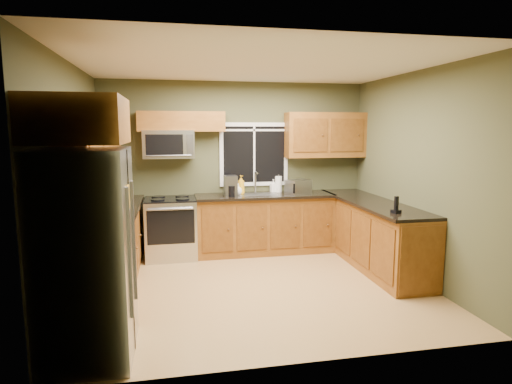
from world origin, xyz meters
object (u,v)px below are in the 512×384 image
object	(u,v)px
range	(171,228)
paper_towel_roll	(279,184)
microwave	(169,144)
kettle	(234,186)
soap_bottle_b	(273,186)
soap_bottle_c	(238,189)
soap_bottle_a	(241,185)
toaster_oven	(298,187)
cordless_phone	(396,208)
coffee_maker	(231,186)
refrigerator	(87,255)

from	to	relation	value
range	paper_towel_roll	size ratio (longest dim) A/B	3.30
microwave	paper_towel_roll	size ratio (longest dim) A/B	2.68
kettle	soap_bottle_b	bearing A→B (deg)	4.36
soap_bottle_c	soap_bottle_b	bearing A→B (deg)	14.40
range	kettle	bearing A→B (deg)	10.23
soap_bottle_a	soap_bottle_c	distance (m)	0.08
range	toaster_oven	bearing A→B (deg)	-0.82
cordless_phone	microwave	bearing A→B (deg)	144.67
kettle	paper_towel_roll	world-z (taller)	paper_towel_roll
microwave	toaster_oven	xyz separation A→B (m)	(2.00, -0.16, -0.68)
paper_towel_roll	soap_bottle_c	world-z (taller)	paper_towel_roll
range	microwave	bearing A→B (deg)	90.02
toaster_oven	kettle	xyz separation A→B (m)	(-1.00, 0.21, 0.01)
soap_bottle_a	soap_bottle_b	distance (m)	0.57
microwave	kettle	distance (m)	1.21
toaster_oven	coffee_maker	world-z (taller)	coffee_maker
soap_bottle_b	soap_bottle_c	bearing A→B (deg)	-165.60
cordless_phone	refrigerator	bearing A→B (deg)	-163.90
refrigerator	toaster_oven	xyz separation A→B (m)	(2.69, 2.74, 0.15)
soap_bottle_a	toaster_oven	bearing A→B (deg)	-7.72
range	soap_bottle_a	distance (m)	1.27
range	soap_bottle_c	xyz separation A→B (m)	(1.05, 0.07, 0.56)
microwave	coffee_maker	world-z (taller)	microwave
range	refrigerator	bearing A→B (deg)	-103.97
microwave	toaster_oven	world-z (taller)	microwave
coffee_maker	soap_bottle_a	distance (m)	0.24
refrigerator	toaster_oven	size ratio (longest dim) A/B	4.17
microwave	cordless_phone	size ratio (longest dim) A/B	3.65
toaster_oven	cordless_phone	size ratio (longest dim) A/B	2.07
microwave	soap_bottle_b	bearing A→B (deg)	3.26
range	microwave	distance (m)	1.27
toaster_oven	coffee_maker	xyz separation A→B (m)	(-1.09, -0.03, 0.04)
soap_bottle_a	soap_bottle_c	world-z (taller)	soap_bottle_a
refrigerator	kettle	world-z (taller)	refrigerator
coffee_maker	kettle	world-z (taller)	coffee_maker
soap_bottle_b	soap_bottle_c	size ratio (longest dim) A/B	1.18
range	kettle	distance (m)	1.17
refrigerator	microwave	bearing A→B (deg)	76.66
range	soap_bottle_b	bearing A→B (deg)	7.92
soap_bottle_b	toaster_oven	bearing A→B (deg)	-37.03
microwave	coffee_maker	distance (m)	1.13
cordless_phone	coffee_maker	bearing A→B (deg)	136.16
paper_towel_roll	refrigerator	bearing A→B (deg)	-129.13
cordless_phone	kettle	bearing A→B (deg)	131.05
range	kettle	xyz separation A→B (m)	(1.00, 0.18, 0.59)
toaster_oven	soap_bottle_c	bearing A→B (deg)	173.77
soap_bottle_a	soap_bottle_c	bearing A→B (deg)	-159.57
microwave	cordless_phone	bearing A→B (deg)	-35.33
microwave	paper_towel_roll	xyz separation A→B (m)	(1.74, 0.07, -0.66)
refrigerator	microwave	distance (m)	3.10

